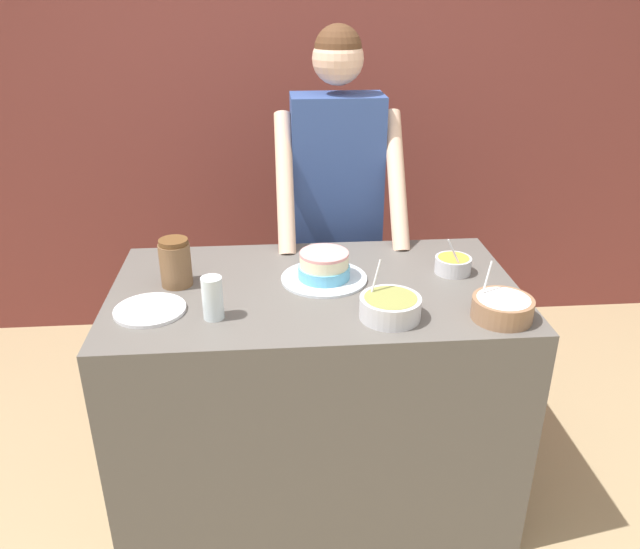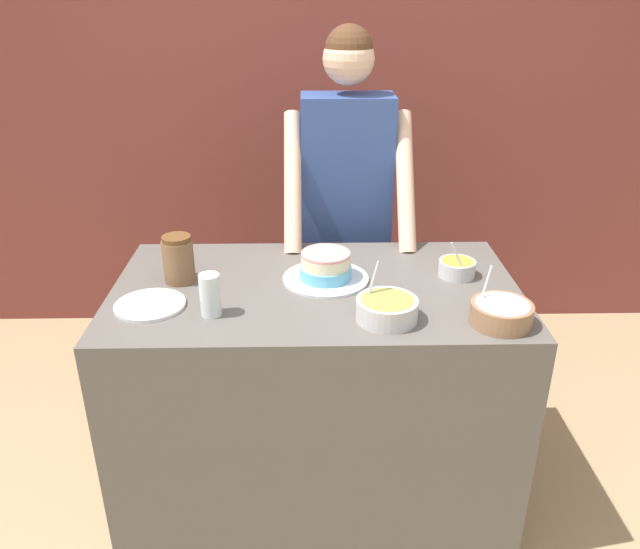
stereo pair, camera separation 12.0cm
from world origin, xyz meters
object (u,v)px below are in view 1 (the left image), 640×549
object	(u,v)px
person_baker	(337,191)
cake	(324,268)
frosting_bowl_white	(502,307)
stoneware_jar	(175,263)
frosting_bowl_orange	(453,264)
frosting_bowl_olive	(390,307)
drinking_glass	(213,298)
ceramic_plate	(150,310)

from	to	relation	value
person_baker	cake	bearing A→B (deg)	-100.22
person_baker	frosting_bowl_white	xyz separation A→B (m)	(0.44, -0.93, -0.11)
person_baker	stoneware_jar	distance (m)	0.87
frosting_bowl_orange	frosting_bowl_olive	bearing A→B (deg)	-132.46
drinking_glass	stoneware_jar	xyz separation A→B (m)	(-0.15, 0.26, 0.01)
frosting_bowl_white	ceramic_plate	bearing A→B (deg)	173.12
cake	frosting_bowl_white	size ratio (longest dim) A/B	1.60
drinking_glass	ceramic_plate	world-z (taller)	drinking_glass
frosting_bowl_orange	stoneware_jar	xyz separation A→B (m)	(-1.01, -0.02, 0.05)
frosting_bowl_orange	frosting_bowl_olive	size ratio (longest dim) A/B	0.76
cake	stoneware_jar	size ratio (longest dim) A/B	1.81
person_baker	stoneware_jar	world-z (taller)	person_baker
cake	ceramic_plate	distance (m)	0.63
person_baker	frosting_bowl_olive	xyz separation A→B (m)	(0.08, -0.90, -0.11)
ceramic_plate	stoneware_jar	xyz separation A→B (m)	(0.07, 0.20, 0.08)
frosting_bowl_white	drinking_glass	distance (m)	0.93
frosting_bowl_orange	ceramic_plate	bearing A→B (deg)	-168.39
frosting_bowl_olive	frosting_bowl_white	bearing A→B (deg)	-5.46
cake	frosting_bowl_orange	bearing A→B (deg)	2.87
frosting_bowl_white	ceramic_plate	size ratio (longest dim) A/B	0.83
frosting_bowl_white	drinking_glass	size ratio (longest dim) A/B	1.37
cake	frosting_bowl_olive	distance (m)	0.35
stoneware_jar	ceramic_plate	bearing A→B (deg)	-108.17
cake	frosting_bowl_olive	bearing A→B (deg)	-58.07
cake	stoneware_jar	xyz separation A→B (m)	(-0.53, 0.00, 0.04)
person_baker	cake	distance (m)	0.62
frosting_bowl_white	frosting_bowl_orange	xyz separation A→B (m)	(-0.06, 0.36, -0.01)
frosting_bowl_white	drinking_glass	bearing A→B (deg)	175.14
cake	frosting_bowl_orange	size ratio (longest dim) A/B	2.07
drinking_glass	stoneware_jar	bearing A→B (deg)	119.97
person_baker	ceramic_plate	world-z (taller)	person_baker
frosting_bowl_white	stoneware_jar	world-z (taller)	same
cake	drinking_glass	world-z (taller)	drinking_glass
person_baker	stoneware_jar	bearing A→B (deg)	-136.88
frosting_bowl_white	frosting_bowl_orange	size ratio (longest dim) A/B	1.29
frosting_bowl_white	drinking_glass	xyz separation A→B (m)	(-0.92, 0.08, 0.03)
frosting_bowl_olive	ceramic_plate	bearing A→B (deg)	172.47
person_baker	drinking_glass	xyz separation A→B (m)	(-0.49, -0.85, -0.08)
frosting_bowl_orange	stoneware_jar	size ratio (longest dim) A/B	0.87
frosting_bowl_olive	drinking_glass	distance (m)	0.57
frosting_bowl_olive	stoneware_jar	world-z (taller)	frosting_bowl_olive
cake	frosting_bowl_white	xyz separation A→B (m)	(0.54, -0.33, -0.01)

